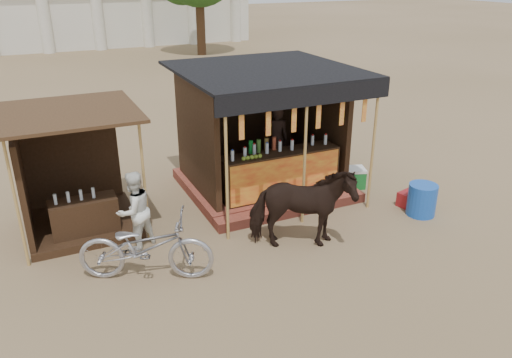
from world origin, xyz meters
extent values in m
plane|color=#846B4C|center=(0.00, 0.00, 0.00)|extent=(120.00, 120.00, 0.00)
cube|color=#974131|center=(1.00, 3.50, 0.11)|extent=(3.40, 2.80, 0.22)
cube|color=#974131|center=(1.00, 1.95, 0.10)|extent=(3.40, 0.35, 0.20)
cube|color=#331F12|center=(1.00, 2.55, 0.69)|extent=(2.60, 0.55, 0.95)
cube|color=red|center=(1.00, 2.27, 0.69)|extent=(2.50, 0.02, 0.88)
cube|color=#331F12|center=(1.00, 4.75, 1.47)|extent=(3.00, 0.12, 2.50)
cube|color=#331F12|center=(-0.50, 3.50, 1.47)|extent=(0.12, 2.50, 2.50)
cube|color=#331F12|center=(2.50, 3.50, 1.47)|extent=(0.12, 2.50, 2.50)
cube|color=black|center=(1.00, 3.30, 2.75)|extent=(3.60, 3.60, 0.06)
cube|color=black|center=(1.00, 1.52, 2.57)|extent=(3.60, 0.06, 0.36)
cylinder|color=tan|center=(-0.60, 1.55, 1.38)|extent=(0.06, 0.06, 2.75)
cylinder|color=tan|center=(1.00, 1.55, 1.38)|extent=(0.06, 0.06, 2.75)
cylinder|color=tan|center=(2.60, 1.55, 1.38)|extent=(0.06, 0.06, 2.75)
cube|color=red|center=(-0.30, 1.55, 2.20)|extent=(0.10, 0.02, 0.55)
cube|color=red|center=(0.22, 1.55, 2.20)|extent=(0.10, 0.02, 0.55)
cube|color=red|center=(0.74, 1.55, 2.20)|extent=(0.10, 0.02, 0.55)
cube|color=red|center=(1.26, 1.55, 2.20)|extent=(0.10, 0.02, 0.55)
cube|color=red|center=(1.78, 1.55, 2.20)|extent=(0.10, 0.02, 0.55)
cube|color=red|center=(2.30, 1.55, 2.20)|extent=(0.10, 0.02, 0.55)
imported|color=black|center=(1.44, 3.60, 1.04)|extent=(0.66, 0.50, 1.63)
cube|color=#331F12|center=(-3.00, 3.20, 0.07)|extent=(2.00, 2.00, 0.15)
cube|color=#331F12|center=(-3.00, 4.15, 1.05)|extent=(1.90, 0.10, 2.10)
cube|color=#331F12|center=(-3.95, 3.20, 1.05)|extent=(0.10, 1.90, 2.10)
cube|color=#472D19|center=(-3.00, 3.10, 2.35)|extent=(2.40, 2.40, 0.06)
cylinder|color=tan|center=(-4.05, 2.15, 1.18)|extent=(0.05, 0.05, 2.35)
cylinder|color=tan|center=(-1.95, 2.15, 1.18)|extent=(0.05, 0.05, 2.35)
cube|color=#331F12|center=(-3.00, 2.70, 0.40)|extent=(1.20, 0.50, 0.80)
imported|color=black|center=(0.48, 0.73, 0.77)|extent=(2.01, 1.44, 1.55)
imported|color=#A1A0A9|center=(-2.27, 0.94, 0.57)|extent=(2.30, 1.61, 1.15)
imported|color=white|center=(-2.20, 2.00, 0.73)|extent=(0.88, 0.80, 1.46)
cylinder|color=#174CB3|center=(3.39, 0.82, 0.33)|extent=(0.68, 0.68, 0.66)
cube|color=maroon|center=(3.44, 1.23, 0.16)|extent=(0.51, 0.45, 0.31)
cube|color=#186C28|center=(2.88, 2.60, 0.20)|extent=(0.72, 0.60, 0.40)
cube|color=white|center=(2.88, 2.60, 0.43)|extent=(0.75, 0.62, 0.06)
cylinder|color=silver|center=(-2.00, 26.40, 1.80)|extent=(0.70, 0.70, 3.60)
cylinder|color=silver|center=(1.00, 26.40, 1.80)|extent=(0.70, 0.70, 3.60)
cylinder|color=silver|center=(4.00, 26.40, 1.80)|extent=(0.70, 0.70, 3.60)
cylinder|color=silver|center=(7.00, 26.40, 1.80)|extent=(0.70, 0.70, 3.60)
cylinder|color=silver|center=(10.00, 26.40, 1.80)|extent=(0.70, 0.70, 3.60)
cylinder|color=#382314|center=(6.00, 22.00, 2.00)|extent=(0.50, 0.50, 4.00)
camera|label=1|loc=(-3.58, -6.11, 4.73)|focal=35.00mm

